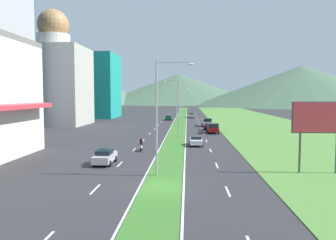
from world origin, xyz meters
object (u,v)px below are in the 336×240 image
(street_lamp_near, at_px, (160,110))
(car_0, at_px, (209,126))
(car_3, at_px, (105,157))
(street_lamp_far, at_px, (178,103))
(car_2, at_px, (169,118))
(car_1, at_px, (196,141))
(car_4, at_px, (191,115))
(billboard_roadside, at_px, (319,121))
(motorcycle_rider, at_px, (141,145))
(pickup_truck_0, at_px, (213,128))
(street_lamp_mid, at_px, (177,105))
(pickup_truck_1, at_px, (207,122))

(street_lamp_near, height_order, car_0, street_lamp_near)
(car_3, bearing_deg, street_lamp_far, -7.28)
(street_lamp_near, distance_m, car_2, 70.24)
(street_lamp_near, xyz_separation_m, car_1, (3.68, 18.92, -5.24))
(street_lamp_near, distance_m, car_1, 19.98)
(car_1, relative_size, car_4, 0.93)
(billboard_roadside, xyz_separation_m, car_1, (-10.84, 17.18, -4.24))
(car_2, distance_m, motorcycle_rider, 56.40)
(pickup_truck_0, bearing_deg, street_lamp_near, -11.73)
(street_lamp_mid, bearing_deg, car_0, 66.63)
(car_3, bearing_deg, pickup_truck_1, -16.63)
(street_lamp_mid, bearing_deg, motorcycle_rider, -107.37)
(street_lamp_near, height_order, pickup_truck_1, street_lamp_near)
(street_lamp_mid, distance_m, car_2, 43.14)
(car_4, relative_size, pickup_truck_0, 0.84)
(street_lamp_near, bearing_deg, car_4, 87.40)
(street_lamp_mid, distance_m, car_4, 53.69)
(billboard_roadside, relative_size, car_2, 1.55)
(street_lamp_mid, distance_m, motorcycle_rider, 15.19)
(car_0, relative_size, car_4, 0.92)
(street_lamp_mid, distance_m, pickup_truck_1, 23.82)
(car_0, height_order, car_4, car_4)
(car_3, xyz_separation_m, car_4, (9.99, 75.68, 0.01))
(street_lamp_near, distance_m, street_lamp_mid, 27.30)
(car_1, bearing_deg, car_2, -172.38)
(street_lamp_near, height_order, billboard_roadside, street_lamp_near)
(street_lamp_near, height_order, street_lamp_mid, street_lamp_near)
(car_4, bearing_deg, car_0, 4.86)
(street_lamp_near, height_order, car_2, street_lamp_near)
(street_lamp_near, relative_size, pickup_truck_1, 1.92)
(street_lamp_near, bearing_deg, car_0, 80.55)
(car_2, bearing_deg, pickup_truck_0, -163.15)
(street_lamp_near, distance_m, pickup_truck_1, 50.50)
(car_2, xyz_separation_m, pickup_truck_0, (10.49, -34.63, 0.26))
(car_3, bearing_deg, street_lamp_mid, -17.44)
(pickup_truck_0, relative_size, pickup_truck_1, 1.00)
(car_0, xyz_separation_m, pickup_truck_0, (0.38, -6.48, 0.26))
(street_lamp_mid, relative_size, car_1, 2.38)
(pickup_truck_1, bearing_deg, street_lamp_near, -8.06)
(street_lamp_far, bearing_deg, car_1, -84.16)
(car_3, height_order, pickup_truck_1, pickup_truck_1)
(street_lamp_mid, xyz_separation_m, car_2, (-3.83, 42.68, -4.96))
(car_0, bearing_deg, billboard_roadside, 10.68)
(car_3, bearing_deg, car_4, -7.52)
(street_lamp_far, bearing_deg, street_lamp_mid, -88.62)
(car_0, distance_m, motorcycle_rider, 30.16)
(street_lamp_mid, bearing_deg, street_lamp_near, -91.43)
(billboard_roadside, xyz_separation_m, car_0, (-7.56, 40.09, -4.23))
(street_lamp_far, bearing_deg, car_4, 82.04)
(car_2, xyz_separation_m, car_3, (-3.17, -64.98, 0.06))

